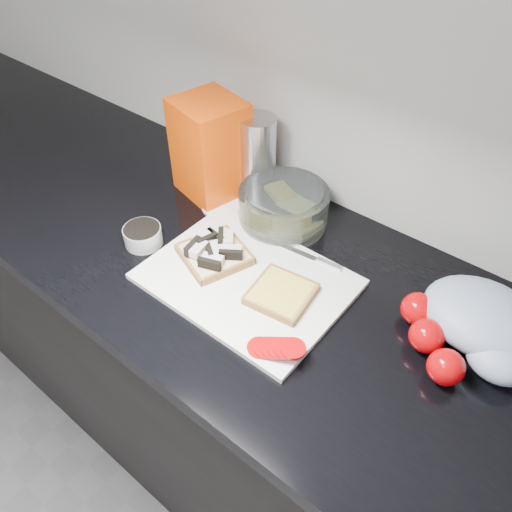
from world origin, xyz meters
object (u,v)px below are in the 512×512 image
Objects in this scene: cutting_board at (247,279)px; steel_canister at (258,158)px; bread_bag at (210,148)px; glass_bowl at (284,207)px.

cutting_board is 0.32m from steel_canister.
bread_bag is (-0.27, 0.20, 0.11)m from cutting_board.
glass_bowl reaches higher than cutting_board.
cutting_board is 0.35m from bread_bag.
cutting_board is at bearing -73.95° from glass_bowl.
cutting_board is at bearing -22.46° from bread_bag.
steel_canister is at bearing 42.34° from bread_bag.
steel_canister is (-0.11, 0.05, 0.06)m from glass_bowl.
bread_bag reaches higher than glass_bowl.
bread_bag reaches higher than cutting_board.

